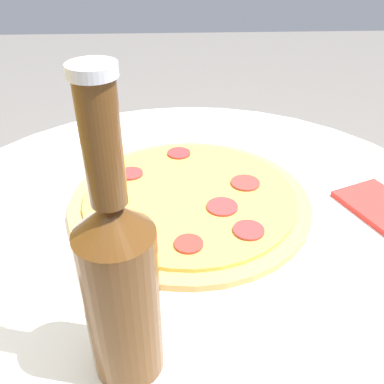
% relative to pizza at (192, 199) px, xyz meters
% --- Properties ---
extents(table, '(0.81, 0.81, 0.71)m').
position_rel_pizza_xyz_m(table, '(-0.05, 0.00, -0.16)').
color(table, silver).
rests_on(table, ground_plane).
extents(pizza, '(0.34, 0.34, 0.02)m').
position_rel_pizza_xyz_m(pizza, '(0.00, 0.00, 0.00)').
color(pizza, tan).
rests_on(pizza, table).
extents(beer_bottle, '(0.06, 0.06, 0.28)m').
position_rel_pizza_xyz_m(beer_bottle, '(-0.25, 0.07, 0.10)').
color(beer_bottle, '#563314').
rests_on(beer_bottle, table).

